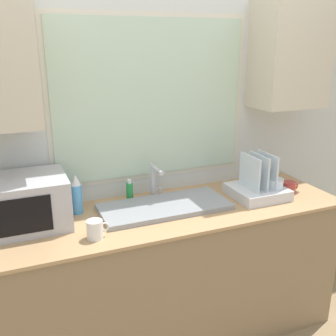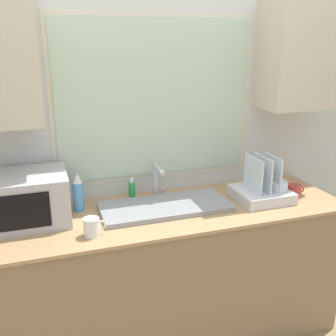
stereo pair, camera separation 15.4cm
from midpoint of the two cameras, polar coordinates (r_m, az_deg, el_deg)
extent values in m
cube|color=#8C7251|center=(2.65, -1.25, -15.29)|extent=(2.15, 0.66, 0.89)
cube|color=tan|center=(2.43, -1.32, -6.23)|extent=(2.18, 0.69, 0.02)
cube|color=silver|center=(2.62, -4.24, 4.74)|extent=(6.00, 0.06, 2.60)
cube|color=beige|center=(2.55, -4.15, 9.89)|extent=(1.33, 0.01, 1.05)
cube|color=#B2CCB2|center=(2.54, -4.12, 9.88)|extent=(1.27, 0.01, 0.99)
cube|color=beige|center=(2.83, 15.72, 15.51)|extent=(0.47, 0.32, 0.69)
cube|color=gray|center=(2.42, -2.33, -5.63)|extent=(0.79, 0.35, 0.03)
cylinder|color=#B7B7BC|center=(2.57, -3.96, -1.87)|extent=(0.03, 0.03, 0.23)
cylinder|color=#B7B7BC|center=(2.46, -3.41, -0.27)|extent=(0.03, 0.16, 0.03)
cylinder|color=#B7B7BC|center=(2.61, -2.88, -3.49)|extent=(0.02, 0.02, 0.06)
cube|color=#B2B2B7|center=(2.33, -21.52, -4.58)|extent=(0.43, 0.39, 0.28)
cube|color=black|center=(2.15, -22.19, -6.55)|extent=(0.28, 0.01, 0.20)
cube|color=silver|center=(2.64, 11.17, -3.43)|extent=(0.34, 0.32, 0.07)
cube|color=silver|center=(2.56, 10.10, -0.63)|extent=(0.01, 0.22, 0.22)
cube|color=silver|center=(2.60, 11.36, -0.45)|extent=(0.01, 0.22, 0.22)
cube|color=silver|center=(2.63, 12.58, -0.27)|extent=(0.01, 0.22, 0.22)
cylinder|color=silver|center=(2.64, 13.52, -2.16)|extent=(0.12, 0.12, 0.06)
cylinder|color=#4C99D8|center=(2.41, -14.88, -4.42)|extent=(0.06, 0.06, 0.18)
cone|color=silver|center=(2.37, -15.11, -1.72)|extent=(0.06, 0.06, 0.06)
cylinder|color=#268C3F|center=(2.55, -7.32, -3.49)|extent=(0.04, 0.04, 0.12)
cylinder|color=white|center=(2.52, -7.39, -1.96)|extent=(0.02, 0.02, 0.03)
cylinder|color=white|center=(2.11, -12.67, -8.74)|extent=(0.09, 0.09, 0.10)
torus|color=white|center=(2.12, -11.33, -8.42)|extent=(0.05, 0.01, 0.05)
cylinder|color=#A53833|center=(2.74, 15.56, -2.83)|extent=(0.09, 0.09, 0.09)
torus|color=#A53833|center=(2.77, 16.44, -2.59)|extent=(0.05, 0.01, 0.05)
camera|label=1|loc=(0.08, -91.94, -0.63)|focal=42.00mm
camera|label=2|loc=(0.08, 88.06, 0.63)|focal=42.00mm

